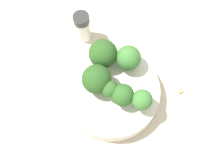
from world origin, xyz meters
The scene contains 13 objects.
ground_plane centered at (0.00, 0.00, 0.00)m, with size 3.00×3.00×0.00m, color beige.
bowl centered at (0.00, 0.00, 0.02)m, with size 0.20×0.20×0.04m, color silver.
broccoli_floret_0 centered at (-0.05, -0.04, 0.08)m, with size 0.04×0.04×0.06m.
broccoli_floret_1 centered at (-0.03, -0.01, 0.07)m, with size 0.04×0.04×0.06m.
broccoli_floret_2 centered at (0.04, -0.05, 0.07)m, with size 0.05×0.05×0.06m.
broccoli_floret_3 centered at (0.02, 0.02, 0.08)m, with size 0.06×0.06×0.07m.
broccoli_floret_4 centered at (-0.01, 0.01, 0.07)m, with size 0.03×0.03×0.05m.
broccoli_floret_5 centered at (0.07, -0.01, 0.08)m, with size 0.06×0.06×0.07m.
pepper_shaker centered at (0.16, 0.01, 0.04)m, with size 0.03×0.03×0.08m.
almond_crumb_0 centered at (-0.04, -0.14, 0.00)m, with size 0.01×0.01×0.01m, color tan.
almond_crumb_1 centered at (0.13, -0.03, 0.00)m, with size 0.01×0.01×0.01m, color tan.
almond_crumb_2 centered at (-0.15, -0.10, 0.00)m, with size 0.01×0.00×0.01m, color tan.
almond_crumb_3 centered at (0.12, -0.03, 0.00)m, with size 0.01×0.00×0.01m, color #AD7F4C.
Camera 1 is at (-0.20, 0.08, 0.63)m, focal length 50.00 mm.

